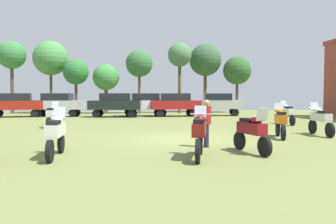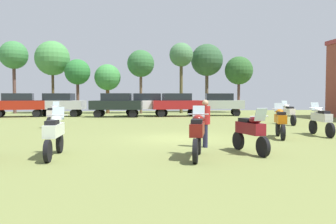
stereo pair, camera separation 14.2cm
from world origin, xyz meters
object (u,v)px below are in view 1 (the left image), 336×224
Objects in this scene: motorcycle_3 at (321,119)px; tree_5 at (205,60)px; motorcycle_5 at (280,121)px; tree_4 at (51,58)px; car_1 at (58,103)px; motorcycle_13 at (252,131)px; tree_8 at (139,64)px; car_2 at (16,103)px; tree_7 at (237,71)px; car_3 at (115,103)px; car_5 at (175,103)px; person_2 at (206,120)px; tree_2 at (12,56)px; motorcycle_8 at (199,133)px; car_6 at (218,103)px; tree_6 at (76,72)px; tree_1 at (106,78)px; motorcycle_9 at (52,115)px; motorcycle_12 at (287,113)px; car_4 at (145,103)px; tree_3 at (180,56)px; motorcycle_2 at (56,133)px.

tree_5 is at bearing 95.02° from motorcycle_3.
motorcycle_5 is 0.28× the size of tree_4.
car_1 is at bearing -157.98° from tree_5.
tree_4 is (-11.05, 25.57, 4.86)m from motorcycle_13.
motorcycle_3 is at bearing -70.69° from tree_8.
car_2 is at bearing -67.46° from motorcycle_13.
car_1 is 16.34m from tree_5.
car_3 is at bearing -154.71° from tree_7.
car_5 is 17.61m from person_2.
tree_2 reaches higher than tree_8.
tree_5 reaches higher than motorcycle_8.
tree_6 reaches higher than car_6.
car_1 is 6.55m from tree_1.
car_3 reaches higher than motorcycle_9.
motorcycle_12 is 27.06m from tree_2.
motorcycle_8 is at bearing -89.19° from tree_8.
tree_5 is (13.00, 16.29, 4.91)m from motorcycle_9.
tree_8 is at bearing -166.05° from tree_5.
motorcycle_12 is at bearing -121.02° from car_3.
car_3 is at bearing -55.72° from tree_6.
tree_5 is (2.42, 22.53, 4.91)m from motorcycle_5.
tree_1 is 10.89m from tree_5.
car_4 is at bearing -53.98° from tree_1.
tree_3 is at bearing -81.57° from car_2.
motorcycle_2 is 15.56m from motorcycle_12.
car_3 is at bearing -98.33° from car_1.
motorcycle_2 is 5.03m from person_2.
motorcycle_2 is at bearing -108.10° from tree_3.
tree_4 reaches higher than car_5.
tree_7 is (19.32, -0.83, -1.12)m from tree_4.
motorcycle_12 is 1.10× the size of motorcycle_13.
motorcycle_12 is 21.53m from car_2.
motorcycle_9 is 18.35m from tree_2.
tree_1 is (-10.41, 20.71, 2.89)m from motorcycle_3.
tree_6 is (-0.54, 14.72, 3.39)m from motorcycle_9.
car_3 is (3.37, 8.98, 0.45)m from motorcycle_9.
car_4 is (7.54, -0.33, 0.00)m from car_1.
car_5 is at bearing -61.80° from tree_8.
tree_3 reaches higher than motorcycle_2.
tree_5 is at bearing 67.89° from motorcycle_2.
motorcycle_8 is 0.46× the size of car_3.
car_3 is 1.04× the size of car_4.
tree_5 reaches higher than tree_7.
tree_8 reaches higher than car_6.
tree_6 is (-13.05, 4.99, 2.94)m from car_6.
car_5 is 0.96× the size of car_6.
tree_4 reaches higher than motorcycle_2.
tree_3 is at bearing -104.83° from motorcycle_13.
car_4 is at bearing 123.34° from motorcycle_5.
tree_4 is 1.15× the size of tree_8.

